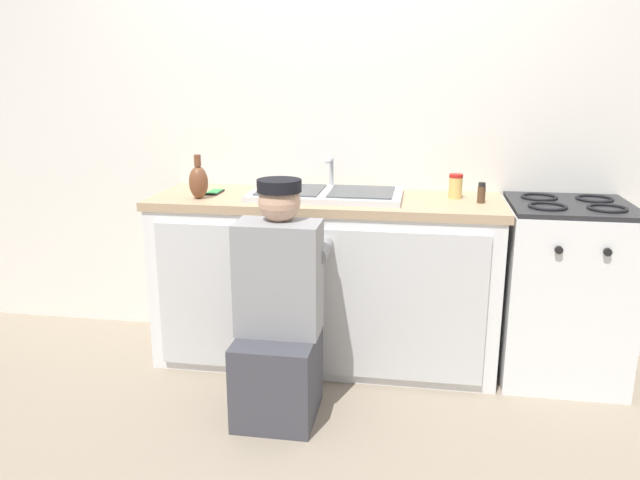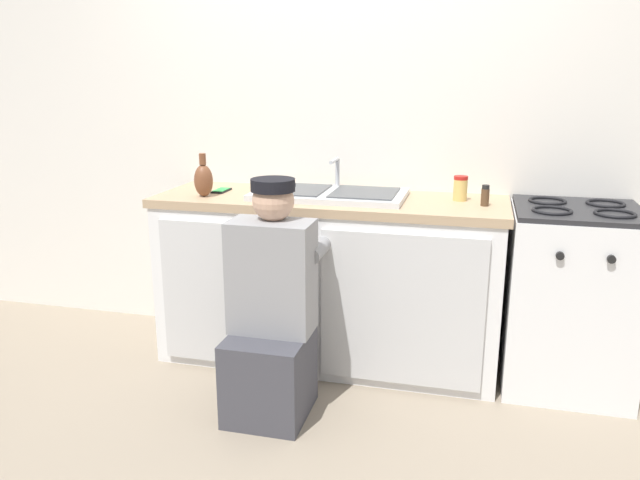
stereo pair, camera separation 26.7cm
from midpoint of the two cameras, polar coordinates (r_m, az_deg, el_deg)
name	(u,v)px [view 1 (the left image)]	position (r m, az deg, el deg)	size (l,w,h in m)	color
ground_plane	(317,380)	(3.35, -2.63, -12.75)	(12.00, 12.00, 0.00)	gray
back_wall	(336,129)	(3.61, -0.70, 10.12)	(6.00, 0.10, 2.50)	silver
counter_cabinet	(326,284)	(3.43, -1.71, -4.03)	(1.82, 0.62, 0.88)	white
countertop	(326,201)	(3.32, -1.74, 3.55)	(1.86, 0.62, 0.04)	tan
sink_double_basin	(326,193)	(3.32, -1.74, 4.26)	(0.80, 0.44, 0.19)	silver
stove_range	(562,290)	(3.43, 19.24, -4.41)	(0.61, 0.62, 0.94)	white
plumber_person	(278,321)	(2.89, -6.49, -7.38)	(0.42, 0.61, 1.10)	#3F3F47
cell_phone	(215,192)	(3.50, -11.78, 4.30)	(0.07, 0.14, 0.01)	black
spice_bottle_pepper	(481,193)	(3.23, 12.27, 4.20)	(0.04, 0.04, 0.11)	#513823
vase_decorative	(198,181)	(3.35, -13.32, 5.21)	(0.10, 0.10, 0.23)	brown
condiment_jar	(456,186)	(3.32, 10.05, 4.85)	(0.07, 0.07, 0.13)	#DBB760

